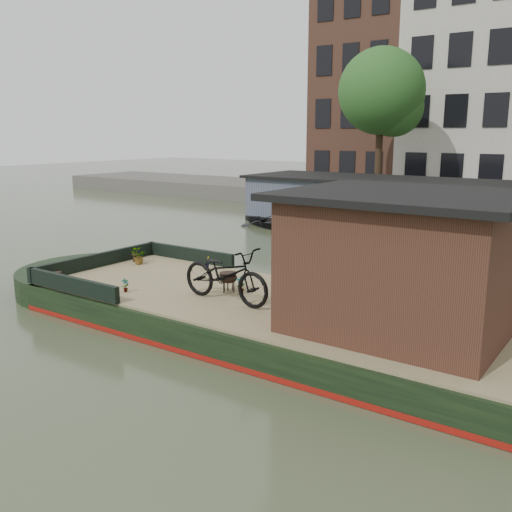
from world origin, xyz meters
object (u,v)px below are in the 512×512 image
Objects in this scene: bicycle at (226,274)px; potted_plant_a at (241,285)px; cabin at (402,260)px; brazier_front at (228,283)px; dinghy at (277,219)px; brazier_rear at (228,282)px.

bicycle reaches higher than potted_plant_a.
bicycle is at bearing -171.66° from cabin.
brazier_front is at bearing 172.84° from potted_plant_a.
cabin is 4.12m from brazier_front.
potted_plant_a is 0.11× the size of dinghy.
bicycle is 5.00× the size of brazier_rear.
potted_plant_a is 12.74m from dinghy.
brazier_rear reaches higher than potted_plant_a.
brazier_rear is (-0.39, 0.58, -0.36)m from bicycle.
potted_plant_a is at bearing -7.16° from brazier_front.
dinghy is (-9.88, 11.19, -1.53)m from cabin.
bicycle is at bearing -132.42° from dinghy.
brazier_front is 12.51m from dinghy.
cabin reaches higher than potted_plant_a.
dinghy is (-5.90, 11.02, -0.48)m from brazier_front.
cabin reaches higher than brazier_front.
brazier_front is 0.11× the size of dinghy.
brazier_front is (-0.38, 0.05, -0.01)m from potted_plant_a.
brazier_front is at bearing -132.83° from dinghy.
brazier_rear reaches higher than brazier_front.
potted_plant_a is at bearing 10.92° from bicycle.
brazier_front is (-0.47, 0.68, -0.40)m from bicycle.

